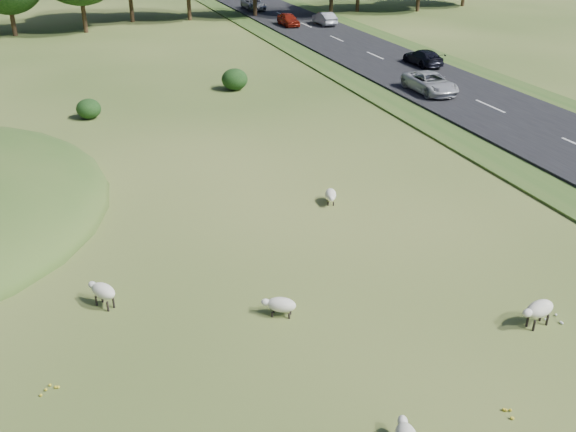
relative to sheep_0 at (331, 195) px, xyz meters
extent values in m
plane|color=#2B4B17|center=(-4.87, 13.52, -0.40)|extent=(160.00, 160.00, 0.00)
cube|color=black|center=(15.13, 23.52, -0.28)|extent=(8.00, 150.00, 0.25)
cylinder|color=black|center=(-13.69, 46.95, 1.11)|extent=(0.44, 0.44, 3.02)
cylinder|color=black|center=(-6.96, 46.50, 1.55)|extent=(0.44, 0.44, 3.90)
cylinder|color=black|center=(-1.63, 51.42, 1.71)|extent=(0.44, 0.44, 4.22)
cylinder|color=black|center=(4.58, 50.47, 1.57)|extent=(0.44, 0.44, 3.94)
cylinder|color=black|center=(11.99, 49.53, 1.14)|extent=(0.44, 0.44, 3.09)
cylinder|color=black|center=(19.89, 45.98, 1.16)|extent=(0.44, 0.44, 3.12)
ellipsoid|color=black|center=(-8.92, 16.35, 0.20)|extent=(1.48, 1.48, 1.21)
ellipsoid|color=black|center=(1.22, 19.76, 0.35)|extent=(1.82, 1.82, 1.49)
ellipsoid|color=beige|center=(0.01, 0.03, 0.00)|extent=(0.76, 1.02, 0.46)
ellipsoid|color=silver|center=(-0.16, -0.43, 0.03)|extent=(0.31, 0.35, 0.23)
cylinder|color=black|center=(0.03, -0.26, -0.32)|extent=(0.07, 0.07, 0.17)
cylinder|color=black|center=(-0.18, -0.18, -0.32)|extent=(0.07, 0.07, 0.17)
cylinder|color=black|center=(0.21, 0.24, -0.32)|extent=(0.07, 0.07, 0.17)
cylinder|color=black|center=(-0.01, 0.32, -0.32)|extent=(0.07, 0.07, 0.17)
ellipsoid|color=beige|center=(-10.06, -4.84, 0.20)|extent=(0.97, 1.08, 0.49)
ellipsoid|color=silver|center=(-10.35, -4.41, 0.23)|extent=(0.37, 0.39, 0.25)
cylinder|color=black|center=(-10.32, -4.68, -0.22)|extent=(0.07, 0.07, 0.35)
cylinder|color=black|center=(-10.12, -4.54, -0.22)|extent=(0.07, 0.07, 0.35)
cylinder|color=black|center=(-10.00, -5.14, -0.22)|extent=(0.07, 0.07, 0.35)
cylinder|color=black|center=(-9.80, -5.01, -0.22)|extent=(0.07, 0.07, 0.35)
ellipsoid|color=beige|center=(-4.84, -7.28, 0.01)|extent=(1.05, 0.89, 0.48)
ellipsoid|color=silver|center=(-5.28, -7.03, 0.05)|extent=(0.38, 0.35, 0.24)
cylinder|color=black|center=(-5.13, -7.24, -0.31)|extent=(0.07, 0.07, 0.17)
cylinder|color=black|center=(-5.02, -7.04, -0.31)|extent=(0.07, 0.07, 0.17)
cylinder|color=black|center=(-4.66, -7.51, -0.31)|extent=(0.07, 0.07, 0.17)
cylinder|color=black|center=(-4.55, -7.31, -0.31)|extent=(0.07, 0.07, 0.17)
ellipsoid|color=beige|center=(2.43, -10.50, 0.24)|extent=(1.10, 0.72, 0.52)
ellipsoid|color=silver|center=(1.89, -10.60, 0.27)|extent=(0.37, 0.31, 0.26)
cylinder|color=black|center=(2.16, -10.68, -0.21)|extent=(0.07, 0.07, 0.37)
cylinder|color=black|center=(2.12, -10.43, -0.21)|extent=(0.07, 0.07, 0.37)
cylinder|color=black|center=(2.75, -10.57, -0.21)|extent=(0.07, 0.07, 0.37)
cylinder|color=black|center=(2.71, -10.32, -0.21)|extent=(0.07, 0.07, 0.37)
ellipsoid|color=silver|center=(-3.78, -13.14, 0.09)|extent=(0.35, 0.40, 0.26)
imported|color=silver|center=(13.23, 13.71, 0.51)|extent=(2.20, 4.76, 1.32)
imported|color=maroon|center=(13.23, 41.79, 0.49)|extent=(1.52, 3.79, 1.29)
imported|color=#9C9EA3|center=(17.03, 41.05, 0.50)|extent=(1.38, 3.97, 1.31)
imported|color=#96989D|center=(13.23, 54.04, 0.50)|extent=(2.17, 4.70, 1.31)
imported|color=black|center=(17.03, 21.04, 0.46)|extent=(1.72, 4.22, 1.23)
camera|label=1|loc=(-10.42, -23.28, 11.41)|focal=40.00mm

